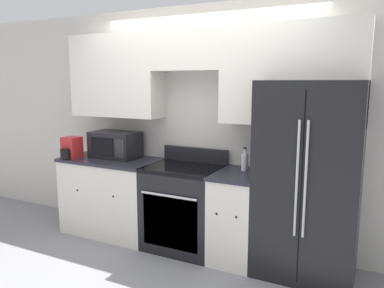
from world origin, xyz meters
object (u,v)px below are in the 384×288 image
object	(u,v)px
bottle	(245,161)
microwave	(115,145)
refrigerator	(309,179)
oven_range	(184,207)

from	to	relation	value
bottle	microwave	bearing A→B (deg)	-178.06
refrigerator	bottle	xyz separation A→B (m)	(-0.64, 0.07, 0.10)
oven_range	refrigerator	world-z (taller)	refrigerator
refrigerator	microwave	bearing A→B (deg)	179.60
refrigerator	microwave	world-z (taller)	refrigerator
refrigerator	bottle	distance (m)	0.65
oven_range	bottle	world-z (taller)	bottle
refrigerator	microwave	xyz separation A→B (m)	(-2.22, 0.02, 0.15)
oven_range	bottle	size ratio (longest dim) A/B	4.39
refrigerator	microwave	size ratio (longest dim) A/B	3.21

